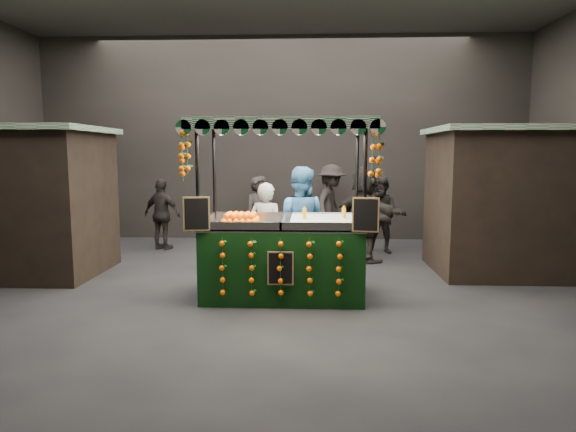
{
  "coord_description": "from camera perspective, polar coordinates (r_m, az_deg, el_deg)",
  "views": [
    {
      "loc": [
        0.75,
        -7.7,
        2.13
      ],
      "look_at": [
        0.39,
        0.13,
        1.17
      ],
      "focal_mm": 31.72,
      "sensor_mm": 36.0,
      "label": 1
    }
  ],
  "objects": [
    {
      "name": "ground",
      "position": [
        8.03,
        -2.86,
        -8.42
      ],
      "size": [
        12.0,
        12.0,
        0.0
      ],
      "primitive_type": "plane",
      "color": "black",
      "rests_on": "ground"
    },
    {
      "name": "vendor_grey",
      "position": [
        8.48,
        -2.46,
        -1.84
      ],
      "size": [
        0.69,
        0.55,
        1.66
      ],
      "rotation": [
        0.0,
        0.0,
        2.85
      ],
      "color": "slate",
      "rests_on": "ground"
    },
    {
      "name": "shopper_1",
      "position": [
        11.08,
        10.48,
        0.16
      ],
      "size": [
        1.01,
        0.93,
        1.67
      ],
      "rotation": [
        0.0,
        0.0,
        -0.46
      ],
      "color": "#2B2523",
      "rests_on": "ground"
    },
    {
      "name": "shopper_4",
      "position": [
        12.52,
        -22.19,
        0.23
      ],
      "size": [
        0.88,
        0.73,
        1.54
      ],
      "rotation": [
        0.0,
        0.0,
        3.51
      ],
      "color": "#2C2724",
      "rests_on": "ground"
    },
    {
      "name": "shopper_3",
      "position": [
        12.01,
        4.87,
        1.29
      ],
      "size": [
        1.12,
        1.4,
        1.89
      ],
      "rotation": [
        0.0,
        0.0,
        1.17
      ],
      "color": "black",
      "rests_on": "ground"
    },
    {
      "name": "juice_stall",
      "position": [
        7.54,
        -0.46,
        -3.1
      ],
      "size": [
        2.71,
        1.59,
        2.62
      ],
      "color": "black",
      "rests_on": "ground"
    },
    {
      "name": "shopper_6",
      "position": [
        12.3,
        -3.24,
        0.76
      ],
      "size": [
        0.54,
        0.67,
        1.6
      ],
      "rotation": [
        0.0,
        0.0,
        -1.27
      ],
      "color": "#2C2724",
      "rests_on": "ground"
    },
    {
      "name": "shopper_2",
      "position": [
        11.66,
        -13.91,
        0.19
      ],
      "size": [
        1.01,
        0.69,
        1.58
      ],
      "rotation": [
        0.0,
        0.0,
        2.79
      ],
      "color": "black",
      "rests_on": "ground"
    },
    {
      "name": "neighbour_stall_right",
      "position": [
        9.94,
        24.17,
        1.63
      ],
      "size": [
        3.0,
        2.2,
        2.6
      ],
      "color": "black",
      "rests_on": "ground"
    },
    {
      "name": "shopper_5",
      "position": [
        10.16,
        8.61,
        0.21
      ],
      "size": [
        1.55,
        1.71,
        1.89
      ],
      "rotation": [
        0.0,
        0.0,
        2.26
      ],
      "color": "black",
      "rests_on": "ground"
    },
    {
      "name": "neighbour_stall_left",
      "position": [
        10.14,
        -27.91,
        1.52
      ],
      "size": [
        3.0,
        2.2,
        2.6
      ],
      "color": "black",
      "rests_on": "ground"
    },
    {
      "name": "market_hall",
      "position": [
        7.84,
        -3.02,
        16.16
      ],
      "size": [
        12.1,
        10.1,
        5.05
      ],
      "color": "black",
      "rests_on": "ground"
    },
    {
      "name": "shopper_0",
      "position": [
        10.34,
        -3.21,
        -0.23
      ],
      "size": [
        0.73,
        0.65,
        1.67
      ],
      "rotation": [
        0.0,
        0.0,
        0.52
      ],
      "color": "black",
      "rests_on": "ground"
    },
    {
      "name": "vendor_blue",
      "position": [
        8.5,
        1.33,
        -0.91
      ],
      "size": [
        1.07,
        0.92,
        1.92
      ],
      "rotation": [
        0.0,
        0.0,
        2.92
      ],
      "color": "#2A5686",
      "rests_on": "ground"
    }
  ]
}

